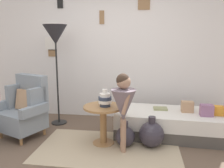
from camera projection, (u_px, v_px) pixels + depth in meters
ground_plane at (89, 166)px, 2.87m from camera, size 12.00×12.00×0.00m
gallery_wall at (111, 51)px, 4.52m from camera, size 4.80×0.12×2.60m
rug at (108, 148)px, 3.33m from camera, size 1.99×1.17×0.01m
armchair at (25, 109)px, 3.72m from camera, size 0.89×0.79×0.97m
daybed at (176, 124)px, 3.73m from camera, size 1.94×0.91×0.40m
pillow_mid at (218, 111)px, 3.53m from camera, size 0.18×0.15×0.14m
pillow_back at (207, 110)px, 3.48m from camera, size 0.19×0.12×0.18m
pillow_extra at (187, 107)px, 3.68m from camera, size 0.18×0.12×0.17m
side_table at (103, 117)px, 3.41m from camera, size 0.58×0.58×0.58m
vase_striped at (105, 99)px, 3.35m from camera, size 0.19×0.19×0.25m
floor_lamp at (55, 38)px, 4.05m from camera, size 0.42×0.42×1.78m
person_child at (123, 103)px, 3.13m from camera, size 0.34×0.34×1.09m
book_on_daybed at (160, 109)px, 3.82m from camera, size 0.23×0.17×0.03m
demijohn_near at (125, 136)px, 3.38m from camera, size 0.29×0.29×0.37m
demijohn_far at (151, 134)px, 3.36m from camera, size 0.37×0.37×0.45m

